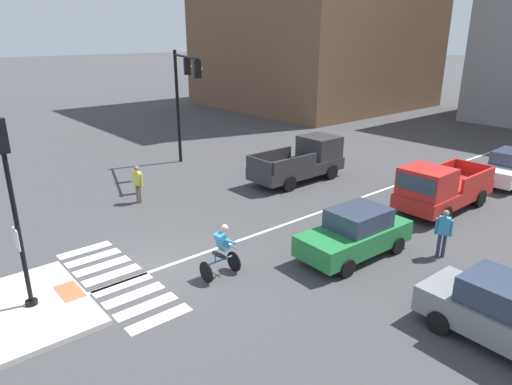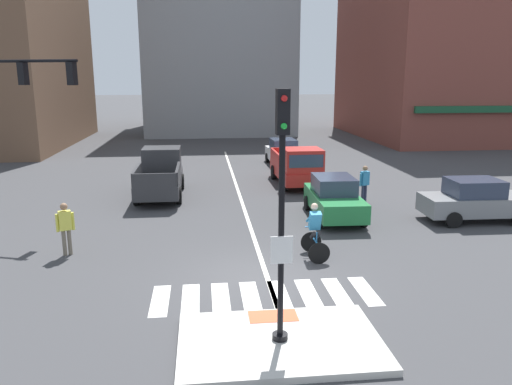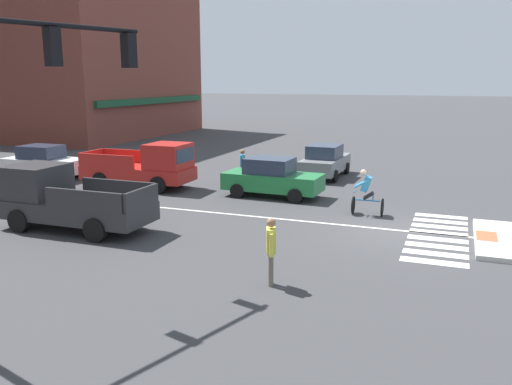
{
  "view_description": "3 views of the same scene",
  "coord_description": "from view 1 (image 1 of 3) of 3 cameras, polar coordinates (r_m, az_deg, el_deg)",
  "views": [
    {
      "loc": [
        12.07,
        -5.76,
        7.1
      ],
      "look_at": [
        -0.0,
        4.41,
        1.56
      ],
      "focal_mm": 32.05,
      "sensor_mm": 36.0,
      "label": 1
    },
    {
      "loc": [
        -1.5,
        -12.67,
        5.4
      ],
      "look_at": [
        0.42,
        4.76,
        1.32
      ],
      "focal_mm": 34.74,
      "sensor_mm": 36.0,
      "label": 2
    },
    {
      "loc": [
        -17.17,
        -1.46,
        4.88
      ],
      "look_at": [
        -0.48,
        4.88,
        1.05
      ],
      "focal_mm": 37.29,
      "sensor_mm": 36.0,
      "label": 3
    }
  ],
  "objects": [
    {
      "name": "pedestrian_at_curb_left",
      "position": [
        20.57,
        -14.55,
        1.37
      ],
      "size": [
        0.52,
        0.34,
        1.67
      ],
      "color": "#6B6051",
      "rests_on": "ground"
    },
    {
      "name": "pedestrian_waiting_far_side",
      "position": [
        16.28,
        22.37,
        -4.3
      ],
      "size": [
        0.51,
        0.35,
        1.67
      ],
      "color": "#2D334C",
      "rests_on": "ground"
    },
    {
      "name": "crosswalk_stripe_d",
      "position": [
        15.06,
        -17.53,
        -9.78
      ],
      "size": [
        0.44,
        1.8,
        0.01
      ],
      "primitive_type": "cube",
      "color": "silver",
      "rests_on": "ground"
    },
    {
      "name": "traffic_light_mast",
      "position": [
        24.74,
        -9.07,
        12.7
      ],
      "size": [
        4.77,
        1.75,
        6.23
      ],
      "color": "black",
      "rests_on": "ground"
    },
    {
      "name": "crosswalk_stripe_b",
      "position": [
        16.33,
        -19.65,
        -7.67
      ],
      "size": [
        0.44,
        1.8,
        0.01
      ],
      "primitive_type": "cube",
      "color": "silver",
      "rests_on": "ground"
    },
    {
      "name": "crosswalk_stripe_g",
      "position": [
        13.26,
        -13.55,
        -13.64
      ],
      "size": [
        0.44,
        1.8,
        0.01
      ],
      "primitive_type": "cube",
      "color": "silver",
      "rests_on": "ground"
    },
    {
      "name": "pickup_truck_charcoal_westbound_far",
      "position": [
        23.31,
        5.98,
        3.98
      ],
      "size": [
        2.08,
        5.11,
        2.08
      ],
      "color": "#2D2D30",
      "rests_on": "ground"
    },
    {
      "name": "signal_pole",
      "position": [
        12.89,
        -28.17,
        -0.73
      ],
      "size": [
        0.44,
        0.38,
        5.05
      ],
      "color": "black",
      "rests_on": "traffic_island"
    },
    {
      "name": "car_grey_cross_right",
      "position": [
        12.62,
        29.02,
        -13.28
      ],
      "size": [
        4.14,
        1.92,
        1.64
      ],
      "color": "slate",
      "rests_on": "ground"
    },
    {
      "name": "traffic_island",
      "position": [
        14.14,
        -26.12,
        -12.66
      ],
      "size": [
        4.18,
        2.71,
        0.15
      ],
      "primitive_type": "cube",
      "color": "beige",
      "rests_on": "ground"
    },
    {
      "name": "crosswalk_stripe_e",
      "position": [
        14.45,
        -16.33,
        -10.96
      ],
      "size": [
        0.44,
        1.8,
        0.01
      ],
      "primitive_type": "cube",
      "color": "silver",
      "rests_on": "ground"
    },
    {
      "name": "crosswalk_stripe_a",
      "position": [
        16.97,
        -20.57,
        -6.73
      ],
      "size": [
        0.44,
        1.8,
        0.01
      ],
      "primitive_type": "cube",
      "color": "silver",
      "rests_on": "ground"
    },
    {
      "name": "crosswalk_stripe_c",
      "position": [
        15.69,
        -18.63,
        -8.68
      ],
      "size": [
        0.44,
        1.8,
        0.01
      ],
      "primitive_type": "cube",
      "color": "silver",
      "rests_on": "ground"
    },
    {
      "name": "ground_plane",
      "position": [
        15.15,
        -13.04,
        -9.18
      ],
      "size": [
        300.0,
        300.0,
        0.0
      ],
      "primitive_type": "plane",
      "color": "#3D3D3F"
    },
    {
      "name": "pickup_truck_red_eastbound_far",
      "position": [
        20.4,
        21.92,
        0.41
      ],
      "size": [
        2.1,
        5.12,
        2.08
      ],
      "color": "red",
      "rests_on": "ground"
    },
    {
      "name": "car_white_eastbound_distant",
      "position": [
        25.8,
        29.11,
        2.72
      ],
      "size": [
        1.95,
        4.15,
        1.64
      ],
      "color": "white",
      "rests_on": "ground"
    },
    {
      "name": "cyclist",
      "position": [
        13.98,
        -4.31,
        -7.2
      ],
      "size": [
        0.67,
        1.1,
        1.68
      ],
      "color": "black",
      "rests_on": "ground"
    },
    {
      "name": "crosswalk_stripe_h",
      "position": [
        12.69,
        -11.95,
        -15.15
      ],
      "size": [
        0.44,
        1.8,
        0.01
      ],
      "primitive_type": "cube",
      "color": "silver",
      "rests_on": "ground"
    },
    {
      "name": "crosswalk_stripe_f",
      "position": [
        13.85,
        -15.01,
        -12.25
      ],
      "size": [
        0.44,
        1.8,
        0.01
      ],
      "primitive_type": "cube",
      "color": "silver",
      "rests_on": "ground"
    },
    {
      "name": "tactile_pad_front",
      "position": [
        14.3,
        -22.25,
        -11.34
      ],
      "size": [
        1.1,
        0.6,
        0.01
      ],
      "primitive_type": "cube",
      "color": "#DB5B38",
      "rests_on": "traffic_island"
    },
    {
      "name": "car_green_eastbound_mid",
      "position": [
        15.58,
        12.28,
        -4.96
      ],
      "size": [
        1.96,
        4.16,
        1.64
      ],
      "color": "#237A3D",
      "rests_on": "ground"
    },
    {
      "name": "lane_centre_line",
      "position": [
        20.97,
        12.14,
        -0.92
      ],
      "size": [
        0.14,
        28.0,
        0.01
      ],
      "primitive_type": "cube",
      "color": "silver",
      "rests_on": "ground"
    }
  ]
}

